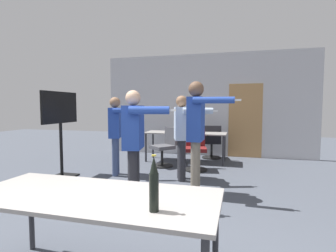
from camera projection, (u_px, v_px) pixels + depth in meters
back_wall at (207, 105)px, 7.58m from camera, size 6.02×0.12×2.93m
conference_table_near at (93, 202)px, 2.01m from camera, size 1.93×0.81×0.76m
conference_table_far at (185, 135)px, 6.72m from camera, size 2.07×0.70×0.76m
tv_screen at (60, 125)px, 5.15m from camera, size 0.44×1.02×1.71m
person_near_casual at (197, 126)px, 4.14m from camera, size 0.81×0.61×1.82m
person_center_tall at (182, 130)px, 5.03m from camera, size 0.89×0.66×1.63m
person_left_plaid at (116, 128)px, 5.38m from camera, size 0.83×0.55×1.61m
person_far_watching at (134, 136)px, 3.84m from camera, size 0.85×0.65×1.66m
office_chair_side_rolled at (196, 150)px, 5.89m from camera, size 0.54×0.60×0.93m
office_chair_mid_tucked at (165, 148)px, 6.24m from camera, size 0.68×0.69×0.92m
office_chair_far_right at (212, 143)px, 7.12m from camera, size 0.55×0.60×0.92m
beer_bottle at (154, 185)px, 1.66m from camera, size 0.06×0.06×0.37m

